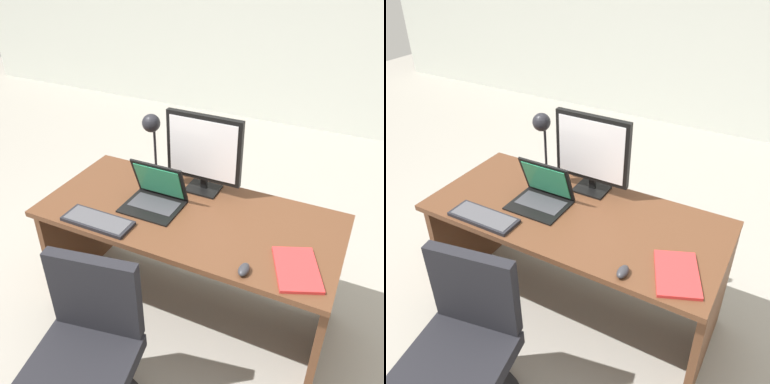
{
  "view_description": "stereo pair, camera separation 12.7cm",
  "coord_description": "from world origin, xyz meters",
  "views": [
    {
      "loc": [
        0.83,
        -1.7,
        2.08
      ],
      "look_at": [
        0.0,
        0.04,
        0.86
      ],
      "focal_mm": 38.8,
      "sensor_mm": 36.0,
      "label": 1
    },
    {
      "loc": [
        0.94,
        -1.64,
        2.08
      ],
      "look_at": [
        0.0,
        0.04,
        0.86
      ],
      "focal_mm": 38.8,
      "sensor_mm": 36.0,
      "label": 2
    }
  ],
  "objects": [
    {
      "name": "ground",
      "position": [
        0.0,
        1.5,
        0.0
      ],
      "size": [
        12.0,
        12.0,
        0.0
      ],
      "primitive_type": "plane",
      "color": "gray"
    },
    {
      "name": "back_wall",
      "position": [
        0.0,
        3.25,
        1.4
      ],
      "size": [
        10.0,
        0.1,
        2.8
      ],
      "primitive_type": "cube",
      "color": "silver",
      "rests_on": "ground"
    },
    {
      "name": "desk",
      "position": [
        0.0,
        0.05,
        0.52
      ],
      "size": [
        1.68,
        0.77,
        0.74
      ],
      "color": "#56331E",
      "rests_on": "ground"
    },
    {
      "name": "monitor",
      "position": [
        -0.03,
        0.26,
        1.0
      ],
      "size": [
        0.46,
        0.16,
        0.48
      ],
      "color": "black",
      "rests_on": "desk"
    },
    {
      "name": "laptop",
      "position": [
        -0.22,
        0.02,
        0.81
      ],
      "size": [
        0.32,
        0.27,
        0.25
      ],
      "color": "black",
      "rests_on": "desk"
    },
    {
      "name": "keyboard",
      "position": [
        -0.41,
        -0.29,
        0.75
      ],
      "size": [
        0.39,
        0.15,
        0.02
      ],
      "color": "black",
      "rests_on": "desk"
    },
    {
      "name": "mouse",
      "position": [
        0.43,
        -0.31,
        0.76
      ],
      "size": [
        0.05,
        0.09,
        0.04
      ],
      "color": "#2D2D33",
      "rests_on": "desk"
    },
    {
      "name": "desk_lamp",
      "position": [
        -0.38,
        0.27,
        1.05
      ],
      "size": [
        0.12,
        0.15,
        0.43
      ],
      "color": "black",
      "rests_on": "desk"
    },
    {
      "name": "book",
      "position": [
        0.65,
        -0.19,
        0.75
      ],
      "size": [
        0.3,
        0.35,
        0.02
      ],
      "color": "red",
      "rests_on": "desk"
    },
    {
      "name": "office_chair",
      "position": [
        -0.12,
        -0.84,
        0.37
      ],
      "size": [
        0.56,
        0.56,
        0.89
      ],
      "color": "black",
      "rests_on": "ground"
    }
  ]
}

